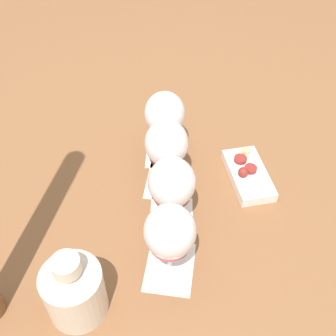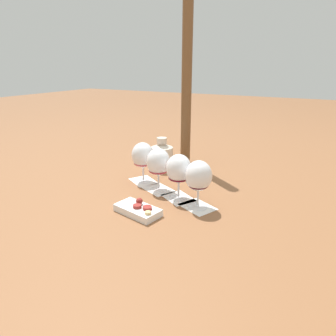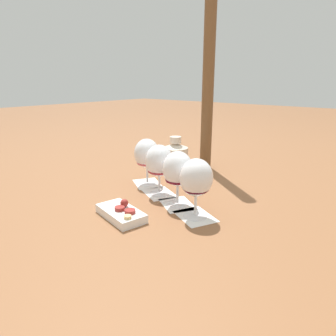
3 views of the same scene
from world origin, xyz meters
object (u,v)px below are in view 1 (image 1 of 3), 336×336
at_px(ceramic_vase, 74,289).
at_px(wine_glass_2, 166,146).
at_px(wine_glass_3, 165,116).
at_px(snack_dish, 248,174).
at_px(wine_glass_0, 170,234).
at_px(wine_glass_1, 172,185).

bearing_deg(ceramic_vase, wine_glass_2, -50.46).
bearing_deg(wine_glass_3, ceramic_vase, 136.03).
relative_size(ceramic_vase, snack_dish, 0.89).
xyz_separation_m(wine_glass_0, wine_glass_2, (0.21, -0.08, 0.00)).
xyz_separation_m(wine_glass_3, snack_dish, (-0.16, -0.14, -0.10)).
bearing_deg(wine_glass_2, snack_dish, -110.74).
bearing_deg(wine_glass_1, snack_dish, -79.26).
height_order(wine_glass_0, ceramic_vase, wine_glass_0).
relative_size(wine_glass_2, snack_dish, 0.99).
height_order(wine_glass_1, snack_dish, wine_glass_1).
distance_m(wine_glass_3, ceramic_vase, 0.44).
distance_m(wine_glass_3, snack_dish, 0.24).
relative_size(wine_glass_0, ceramic_vase, 1.11).
bearing_deg(snack_dish, ceramic_vase, 109.13).
height_order(wine_glass_1, wine_glass_3, same).
xyz_separation_m(wine_glass_2, snack_dish, (-0.07, -0.18, -0.10)).
relative_size(wine_glass_0, wine_glass_3, 1.00).
bearing_deg(wine_glass_2, wine_glass_1, 162.01).
height_order(wine_glass_0, wine_glass_1, same).
height_order(wine_glass_0, wine_glass_2, same).
xyz_separation_m(wine_glass_0, snack_dish, (0.15, -0.26, -0.10)).
relative_size(wine_glass_3, ceramic_vase, 1.11).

